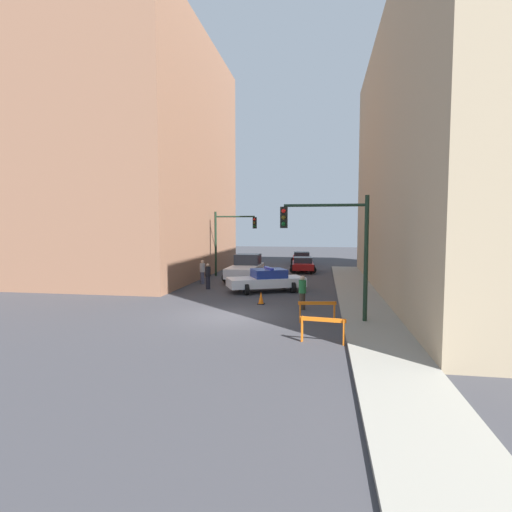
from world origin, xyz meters
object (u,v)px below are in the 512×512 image
Objects in this scene: white_truck at (246,268)px; traffic_cone at (261,298)px; barrier_mid at (317,308)px; parked_car_mid at (302,258)px; police_car at (267,280)px; parked_car_near at (303,264)px; pedestrian_corner at (202,271)px; pedestrian_sidewalk at (302,292)px; traffic_light_far at (229,234)px; pedestrian_crossing at (208,276)px; traffic_light_near at (337,239)px; barrier_front at (323,326)px.

white_truck reaches higher than traffic_cone.
white_truck reaches higher than barrier_mid.
parked_car_mid is at bearing 87.65° from traffic_cone.
parked_car_mid is at bearing -28.60° from police_car.
white_truck is 7.24m from parked_car_near.
parked_car_near is 10.75m from pedestrian_corner.
pedestrian_sidewalk reaches higher than barrier_mid.
parked_car_near and parked_car_mid have the same top height.
traffic_light_far is 3.27× the size of barrier_mid.
traffic_light_near is at bearing 45.06° from pedestrian_crossing.
pedestrian_corner is at bearing 128.82° from barrier_mid.
barrier_front is (7.47, -17.36, -2.78)m from traffic_light_far.
white_truck reaches higher than pedestrian_crossing.
barrier_front is at bearing 33.59° from pedestrian_crossing.
white_truck is 9.40m from traffic_cone.
traffic_cone is at bearing 129.86° from barrier_mid.
parked_car_mid is at bearing 163.78° from pedestrian_crossing.
traffic_light_near is at bearing 79.78° from barrier_front.
parked_car_near is at bearing 84.69° from traffic_cone.
pedestrian_crossing reaches higher than police_car.
white_truck is at bearing -127.28° from parked_car_near.
traffic_light_near is 3.13× the size of pedestrian_sidewalk.
pedestrian_crossing is at bearing 131.92° from barrier_mid.
barrier_mid is at bearing -63.31° from traffic_light_far.
barrier_mid is (8.15, -10.13, -0.24)m from pedestrian_corner.
traffic_light_near is 11.36m from pedestrian_crossing.
traffic_light_far reaches higher than barrier_mid.
traffic_light_far is 19.10m from barrier_front.
traffic_light_far is 7.93× the size of traffic_cone.
pedestrian_crossing is at bearing -69.66° from pedestrian_corner.
traffic_light_far is 5.06m from pedestrian_corner.
parked_car_mid is 22.21m from traffic_cone.
barrier_front is at bearing 15.05° from pedestrian_sidewalk.
pedestrian_sidewalk is (1.28, -23.20, 0.19)m from parked_car_mid.
pedestrian_corner is (-4.94, 2.63, 0.14)m from police_car.
pedestrian_sidewalk is at bearing -91.24° from parked_car_mid.
parked_car_near is (5.70, 4.19, -2.72)m from traffic_light_far.
police_car is at bearing 83.86° from pedestrian_crossing.
pedestrian_corner is (-2.64, -2.42, -0.04)m from white_truck.
traffic_light_far is at bearing 119.39° from traffic_light_near.
barrier_mid is at bearing -89.88° from parked_car_mid.
pedestrian_crossing is 1.00× the size of pedestrian_corner.
traffic_light_near is 3.27× the size of barrier_mid.
pedestrian_sidewalk reaches higher than police_car.
pedestrian_corner reaches higher than parked_car_mid.
police_car is at bearing 113.16° from barrier_mid.
white_truck is 8.25× the size of traffic_cone.
barrier_front is 2.96m from barrier_mid.
barrier_front is (8.38, -13.08, -0.24)m from pedestrian_corner.
pedestrian_sidewalk is at bearing 100.18° from barrier_front.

